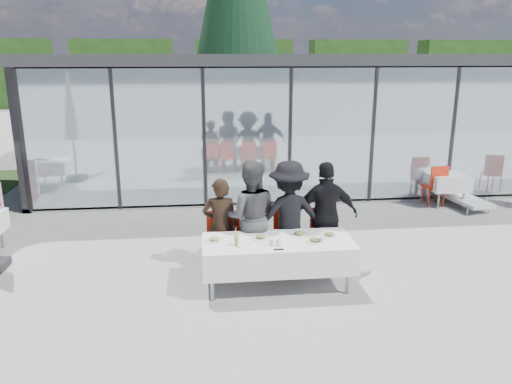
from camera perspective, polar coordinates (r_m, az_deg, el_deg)
ground at (r=7.95m, az=1.38°, el=-10.16°), size 90.00×90.00×0.00m
pavilion at (r=15.61m, az=4.83°, el=10.67°), size 14.80×8.80×3.44m
treeline at (r=35.14m, az=-8.15°, el=13.31°), size 62.50×2.00×4.40m
dining_table at (r=7.58m, az=2.51°, el=-7.05°), size 2.26×0.96×0.75m
diner_a at (r=8.04m, az=-4.09°, el=-3.86°), size 0.57×0.57×1.57m
diner_chair_a at (r=8.20m, az=-4.08°, el=-5.29°), size 0.44×0.44×0.97m
diner_b at (r=8.02m, az=-0.63°, el=-2.82°), size 1.02×1.02×1.84m
diner_chair_b at (r=8.23m, az=-0.68°, el=-5.17°), size 0.44×0.44×0.97m
diner_c at (r=8.11m, az=3.75°, el=-2.75°), size 1.27×1.27×1.82m
diner_chair_c at (r=8.31m, az=3.60°, el=-5.00°), size 0.44×0.44×0.97m
diner_d at (r=8.24m, az=8.00°, el=-2.68°), size 1.05×1.05×1.79m
diner_chair_d at (r=8.43m, az=7.77°, el=-4.80°), size 0.44×0.44×0.97m
plate_a at (r=7.48m, az=-4.79°, el=-5.45°), size 0.28×0.28×0.07m
plate_b at (r=7.55m, az=0.50°, el=-5.20°), size 0.28×0.28×0.07m
plate_c at (r=7.72m, az=5.03°, el=-4.79°), size 0.28×0.28×0.07m
plate_d at (r=7.73m, az=8.35°, el=-4.87°), size 0.28×0.28×0.07m
plate_extra at (r=7.48m, az=6.74°, el=-5.52°), size 0.28×0.28×0.07m
juice_bottle at (r=7.26m, az=-2.23°, el=-5.63°), size 0.06×0.06×0.16m
drinking_glasses at (r=7.32m, az=4.00°, el=-5.71°), size 0.82×0.11×0.10m
folded_eyeglasses at (r=7.15m, az=2.61°, el=-6.57°), size 0.14×0.03×0.01m
spare_table_right at (r=12.51m, az=20.92°, el=1.11°), size 0.86×0.86×0.74m
spare_chair_b at (r=12.31m, az=19.88°, el=0.91°), size 0.48×0.48×0.97m
lounger at (r=12.66m, az=22.47°, el=-0.28°), size 0.79×1.41×0.72m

